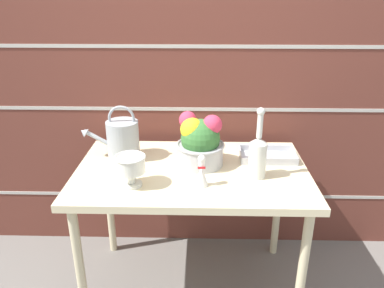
% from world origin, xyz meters
% --- Properties ---
extents(ground_plane, '(12.00, 12.00, 0.00)m').
position_xyz_m(ground_plane, '(0.00, 0.00, 0.00)').
color(ground_plane, slate).
extents(brick_wall, '(3.60, 0.08, 2.20)m').
position_xyz_m(brick_wall, '(0.00, 0.46, 1.10)').
color(brick_wall, brown).
rests_on(brick_wall, ground_plane).
extents(patio_table, '(1.16, 0.72, 0.74)m').
position_xyz_m(patio_table, '(0.00, 0.00, 0.67)').
color(patio_table, beige).
rests_on(patio_table, ground_plane).
extents(watering_can, '(0.31, 0.17, 0.29)m').
position_xyz_m(watering_can, '(-0.37, 0.13, 0.85)').
color(watering_can, '#9EA3A8').
rests_on(watering_can, patio_table).
extents(crystal_pedestal_bowl, '(0.14, 0.14, 0.15)m').
position_xyz_m(crystal_pedestal_bowl, '(-0.27, -0.18, 0.84)').
color(crystal_pedestal_bowl, silver).
rests_on(crystal_pedestal_bowl, patio_table).
extents(flower_planter, '(0.25, 0.25, 0.27)m').
position_xyz_m(flower_planter, '(0.04, 0.06, 0.86)').
color(flower_planter, '#ADADB2').
rests_on(flower_planter, patio_table).
extents(glass_decanter, '(0.08, 0.08, 0.35)m').
position_xyz_m(glass_decanter, '(0.31, -0.07, 0.86)').
color(glass_decanter, silver).
rests_on(glass_decanter, patio_table).
extents(figurine_vase, '(0.06, 0.06, 0.15)m').
position_xyz_m(figurine_vase, '(0.05, -0.17, 0.80)').
color(figurine_vase, white).
rests_on(figurine_vase, patio_table).
extents(wire_tray, '(0.29, 0.18, 0.04)m').
position_xyz_m(wire_tray, '(0.40, 0.14, 0.75)').
color(wire_tray, '#B7B7BC').
rests_on(wire_tray, patio_table).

